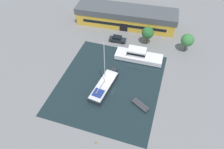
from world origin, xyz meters
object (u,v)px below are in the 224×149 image
at_px(warehouse_building, 126,17).
at_px(quay_tree_by_water, 187,40).
at_px(parked_car, 117,39).
at_px(small_dinghy, 140,105).
at_px(motor_cruiser, 138,56).
at_px(quay_tree_near_building, 148,33).
at_px(sailboat_moored, 104,86).

height_order(warehouse_building, quay_tree_by_water, warehouse_building).
bearing_deg(parked_car, small_dinghy, 26.31).
bearing_deg(motor_cruiser, small_dinghy, -166.87).
bearing_deg(quay_tree_by_water, parked_car, -175.00).
bearing_deg(parked_car, quay_tree_near_building, 98.80).
bearing_deg(small_dinghy, motor_cruiser, -135.65).
bearing_deg(warehouse_building, quay_tree_near_building, -47.40).
bearing_deg(quay_tree_near_building, sailboat_moored, -107.05).
relative_size(quay_tree_near_building, sailboat_moored, 0.42).
bearing_deg(small_dinghy, sailboat_moored, -75.78).
height_order(parked_car, small_dinghy, parked_car).
relative_size(quay_tree_near_building, parked_car, 1.10).
relative_size(warehouse_building, small_dinghy, 7.36).
relative_size(sailboat_moored, motor_cruiser, 1.03).
relative_size(quay_tree_near_building, motor_cruiser, 0.43).
distance_m(motor_cruiser, small_dinghy, 14.96).
height_order(warehouse_building, parked_car, warehouse_building).
xyz_separation_m(quay_tree_by_water, small_dinghy, (-7.32, -21.51, -3.32)).
bearing_deg(quay_tree_by_water, small_dinghy, -108.79).
height_order(warehouse_building, quay_tree_near_building, warehouse_building).
height_order(quay_tree_by_water, sailboat_moored, sailboat_moored).
bearing_deg(sailboat_moored, quay_tree_near_building, 79.63).
distance_m(warehouse_building, parked_car, 9.30).
xyz_separation_m(warehouse_building, quay_tree_near_building, (8.04, -7.47, 0.89)).
distance_m(quay_tree_near_building, sailboat_moored, 20.21).
relative_size(quay_tree_by_water, motor_cruiser, 0.43).
bearing_deg(small_dinghy, warehouse_building, -129.69).
relative_size(warehouse_building, parked_car, 6.40).
relative_size(sailboat_moored, small_dinghy, 3.04).
bearing_deg(motor_cruiser, warehouse_building, 24.54).
bearing_deg(motor_cruiser, quay_tree_near_building, -8.06).
bearing_deg(quay_tree_near_building, warehouse_building, 137.10).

